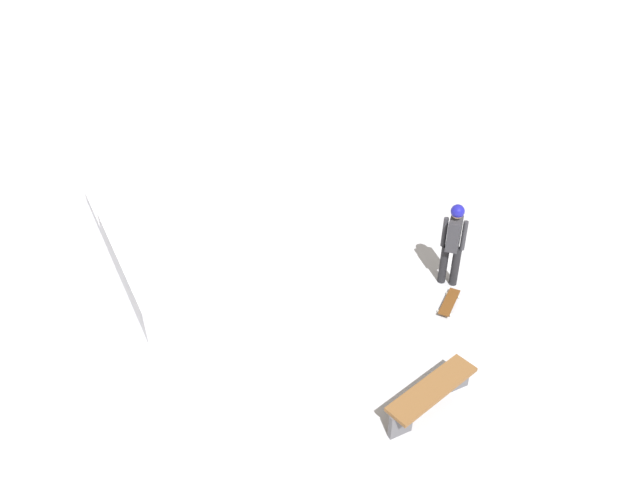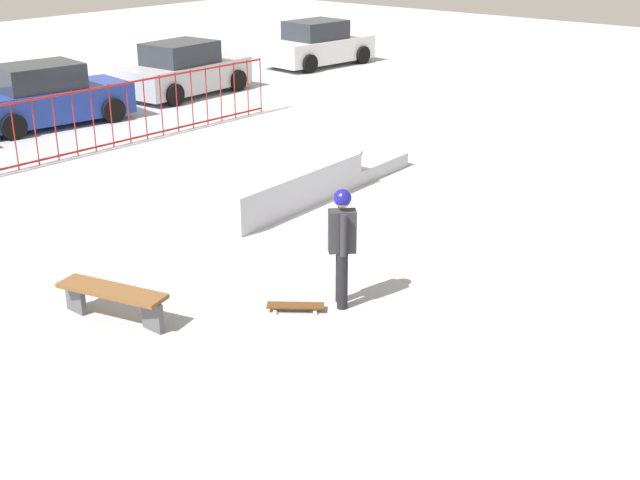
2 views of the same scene
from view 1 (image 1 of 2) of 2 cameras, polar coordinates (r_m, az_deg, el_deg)
The scene contains 5 objects.
ground_plane at distance 12.38m, azimuth -8.76°, elevation -0.76°, with size 60.00×60.00×0.00m, color #A8AAB2.
skate_ramp at distance 12.19m, azimuth -13.44°, elevation -0.18°, with size 5.50×2.82×0.74m.
skater at distance 10.99m, azimuth 12.82°, elevation 0.10°, with size 0.42×0.43×1.73m.
skateboard at distance 10.99m, azimuth 12.44°, elevation -5.90°, with size 0.65×0.76×0.09m.
park_bench at distance 8.99m, azimuth 10.80°, elevation -14.39°, with size 0.79×1.65×0.48m.
Camera 1 is at (-9.82, 2.78, 7.01)m, focal length 32.98 mm.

